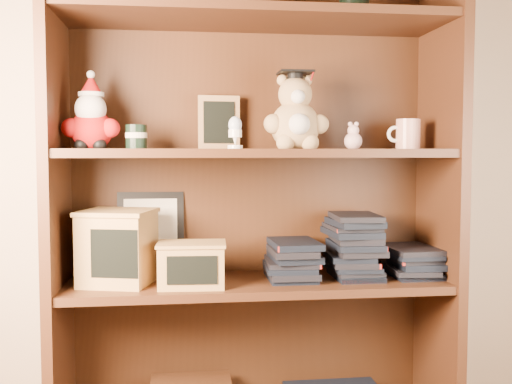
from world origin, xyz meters
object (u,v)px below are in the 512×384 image
bookcase (253,204)px  teacher_mug (407,134)px  treats_box (118,246)px  grad_teddy_bear (295,119)px

bookcase → teacher_mug: bookcase is taller
treats_box → grad_teddy_bear: bearing=-0.7°
bookcase → treats_box: size_ratio=6.50×
grad_teddy_bear → teacher_mug: grad_teddy_bear is taller
bookcase → teacher_mug: bearing=-6.0°
grad_teddy_bear → teacher_mug: bearing=1.2°
bookcase → teacher_mug: (0.48, -0.05, 0.22)m
bookcase → grad_teddy_bear: bookcase is taller
teacher_mug → treats_box: (-0.89, -0.00, -0.33)m
bookcase → grad_teddy_bear: bearing=-25.4°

